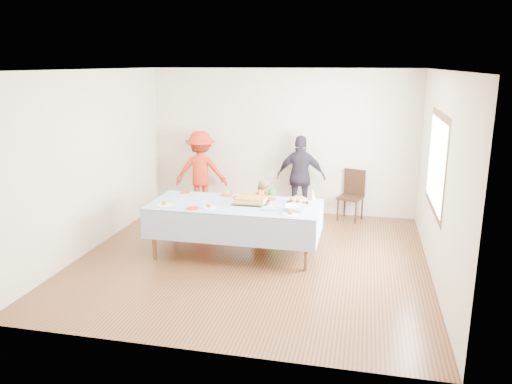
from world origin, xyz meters
The scene contains 22 objects.
ground centered at (0.00, 0.00, 0.00)m, with size 5.00×5.00×0.00m, color #472714.
room_walls centered at (0.05, 0.00, 1.77)m, with size 5.04×5.04×2.72m.
party_table centered at (-0.30, 0.13, 0.72)m, with size 2.50×1.10×0.78m.
birthday_cake centered at (-0.07, 0.22, 0.82)m, with size 0.51×0.39×0.09m.
rolls_tray centered at (0.60, 0.35, 0.82)m, with size 0.32×0.32×0.10m.
punch_bowl centered at (0.63, -0.03, 0.82)m, with size 0.31×0.31×0.08m, color silver.
party_hat centered at (0.79, 0.59, 0.87)m, with size 0.10×0.10×0.17m, color silver.
fork_pile centered at (0.24, -0.10, 0.81)m, with size 0.24×0.18×0.07m, color white, non-canonical shape.
plate_red_far_a centered at (-1.24, 0.58, 0.79)m, with size 0.17×0.17×0.01m, color red.
plate_red_far_b centered at (-0.55, 0.58, 0.79)m, with size 0.20×0.20×0.01m, color red.
plate_red_far_c centered at (-0.33, 0.48, 0.79)m, with size 0.20×0.20×0.01m, color red.
plate_red_far_d centered at (0.17, 0.50, 0.79)m, with size 0.16×0.16×0.01m, color red.
plate_red_near centered at (-0.82, -0.24, 0.79)m, with size 0.18×0.18×0.01m, color red.
plate_white_left centered at (-1.28, -0.16, 0.79)m, with size 0.23×0.23×0.01m, color white.
plate_white_mid centered at (-0.60, -0.16, 0.79)m, with size 0.21×0.21×0.01m, color white.
plate_white_right centered at (0.58, -0.24, 0.79)m, with size 0.22×0.22×0.01m, color white.
dining_chair centered at (1.35, 2.27, 0.51)m, with size 0.50×0.50×0.91m.
toddler_left centered at (-0.09, 0.90, 0.41)m, with size 0.30×0.20×0.82m, color #D14E1A.
toddler_mid centered at (0.05, 1.19, 0.39)m, with size 0.38×0.25×0.77m, color #2C7125.
toddler_right centered at (-0.07, 1.04, 0.47)m, with size 0.46×0.36×0.95m, color tan.
adult_left centered at (-1.51, 2.20, 0.77)m, with size 1.00×0.57×1.54m, color #B72D16.
adult_right centered at (0.41, 2.20, 0.76)m, with size 0.89×0.37×1.53m, color #2B2533.
Camera 1 is at (1.53, -6.69, 2.79)m, focal length 35.00 mm.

